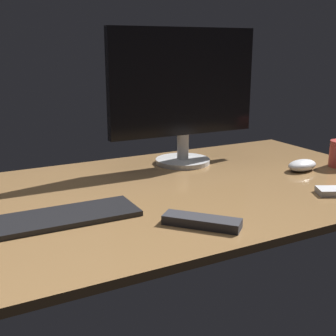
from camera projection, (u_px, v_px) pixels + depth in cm
name	position (u px, v px, depth cm)	size (l,w,h in cm)	color
desk	(183.00, 190.00, 133.53)	(140.00, 84.00, 2.00)	olive
monitor	(183.00, 91.00, 153.33)	(54.50, 19.34, 46.50)	silver
keyboard	(54.00, 218.00, 107.02)	(40.43, 13.45, 1.28)	black
computer_mouse	(302.00, 165.00, 150.19)	(11.75, 6.77, 3.67)	silver
tv_remote	(202.00, 222.00, 103.84)	(18.16, 5.12, 2.22)	#2D2D33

